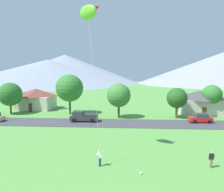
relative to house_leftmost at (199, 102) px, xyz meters
The scene contains 15 objects.
road_strip 20.30m from the house_leftmost, 148.00° to the right, with size 160.00×6.72×0.08m, color #424247.
mountain_far_west_ridge 143.16m from the house_leftmost, 123.33° to the left, with size 139.17×139.17×19.29m, color gray.
mountain_far_east_ridge 154.91m from the house_leftmost, 117.04° to the left, with size 127.18×127.18×24.34m, color gray.
house_leftmost is the anchor object (origin of this frame).
house_left_center 39.92m from the house_leftmost, behind, with size 8.93×7.85×5.27m.
tree_near_left 29.66m from the house_leftmost, behind, with size 6.13×6.13×9.00m.
tree_center 8.26m from the house_leftmost, 140.37° to the right, with size 4.20×4.20×6.30m.
tree_right_of_center 43.08m from the house_leftmost, behind, with size 5.31×5.31×7.15m.
tree_near_right 3.49m from the house_leftmost, 51.92° to the right, with size 4.22×4.22×6.76m.
tree_far_right 19.19m from the house_leftmost, 162.70° to the right, with size 4.93×4.93×7.19m.
parked_car_red_west_end 9.66m from the house_leftmost, 106.34° to the right, with size 4.27×2.22×1.68m.
pickup_truck_charcoal_east_side 26.78m from the house_leftmost, 158.59° to the right, with size 5.20×2.33×1.99m.
kite_flyer_with_kite 35.72m from the house_leftmost, 128.61° to the right, with size 3.23×4.53×16.82m.
watcher_person 29.86m from the house_leftmost, 105.86° to the right, with size 0.56×0.24×1.68m.
soccer_ball 34.24m from the house_leftmost, 116.56° to the right, with size 0.24×0.24×0.24m, color white.
Camera 1 is at (0.36, -11.21, 9.59)m, focal length 34.60 mm.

